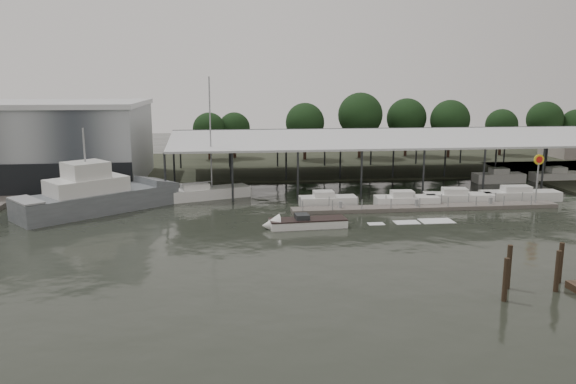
{
  "coord_description": "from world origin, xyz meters",
  "views": [
    {
      "loc": [
        -5.76,
        -44.5,
        13.12
      ],
      "look_at": [
        0.44,
        8.32,
        2.5
      ],
      "focal_mm": 35.0,
      "sensor_mm": 36.0,
      "label": 1
    }
  ],
  "objects": [
    {
      "name": "speedboat_underway",
      "position": [
        1.15,
        4.24,
        0.39
      ],
      "size": [
        18.68,
        3.33,
        2.0
      ],
      "rotation": [
        0.0,
        0.0,
        3.21
      ],
      "color": "white",
      "rests_on": "ground"
    },
    {
      "name": "white_sailboat",
      "position": [
        -7.66,
        18.15,
        0.66
      ],
      "size": [
        9.69,
        5.48,
        13.73
      ],
      "rotation": [
        0.0,
        0.0,
        0.33
      ],
      "color": "white",
      "rests_on": "ground"
    },
    {
      "name": "moored_cruiser_0",
      "position": [
        5.15,
        12.63,
        0.61
      ],
      "size": [
        6.04,
        2.22,
        1.7
      ],
      "rotation": [
        0.0,
        0.0,
        -0.0
      ],
      "color": "white",
      "rests_on": "ground"
    },
    {
      "name": "moored_cruiser_2",
      "position": [
        19.56,
        12.57,
        0.61
      ],
      "size": [
        7.6,
        3.27,
        1.7
      ],
      "rotation": [
        0.0,
        0.0,
        -0.15
      ],
      "color": "white",
      "rests_on": "ground"
    },
    {
      "name": "horizon_tree_line",
      "position": [
        25.06,
        48.23,
        6.34
      ],
      "size": [
        69.83,
        9.58,
        11.14
      ],
      "color": "black",
      "rests_on": "ground"
    },
    {
      "name": "shell_fuel_sign",
      "position": [
        27.0,
        9.99,
        3.93
      ],
      "size": [
        1.1,
        0.18,
        5.55
      ],
      "color": "gray",
      "rests_on": "ground"
    },
    {
      "name": "grey_trawler",
      "position": [
        -18.46,
        13.0,
        1.58
      ],
      "size": [
        15.76,
        13.77,
        8.84
      ],
      "rotation": [
        0.0,
        0.0,
        0.66
      ],
      "color": "slate",
      "rests_on": "ground"
    },
    {
      "name": "ground",
      "position": [
        0.0,
        0.0,
        0.0
      ],
      "size": [
        200.0,
        200.0,
        0.0
      ],
      "primitive_type": "plane",
      "color": "black",
      "rests_on": "ground"
    },
    {
      "name": "land_strip_far",
      "position": [
        0.0,
        42.0,
        0.1
      ],
      "size": [
        140.0,
        30.0,
        0.3
      ],
      "color": "#3A3E2E",
      "rests_on": "ground"
    },
    {
      "name": "covered_boat_shed",
      "position": [
        17.0,
        28.0,
        6.13
      ],
      "size": [
        58.24,
        24.0,
        6.96
      ],
      "color": "silver",
      "rests_on": "ground"
    },
    {
      "name": "mooring_pilings",
      "position": [
        13.86,
        -14.44,
        1.1
      ],
      "size": [
        5.47,
        6.98,
        3.69
      ],
      "color": "#322619",
      "rests_on": "ground"
    },
    {
      "name": "moored_cruiser_3",
      "position": [
        26.88,
        13.04,
        0.61
      ],
      "size": [
        8.76,
        2.65,
        1.7
      ],
      "rotation": [
        0.0,
        0.0,
        -0.05
      ],
      "color": "white",
      "rests_on": "ground"
    },
    {
      "name": "storage_warehouse",
      "position": [
        -28.0,
        29.94,
        5.29
      ],
      "size": [
        24.5,
        20.5,
        10.5
      ],
      "color": "#979DA1",
      "rests_on": "ground"
    },
    {
      "name": "moored_cruiser_1",
      "position": [
        13.45,
        11.77,
        0.61
      ],
      "size": [
        6.77,
        2.54,
        1.7
      ],
      "rotation": [
        0.0,
        0.0,
        -0.05
      ],
      "color": "white",
      "rests_on": "ground"
    },
    {
      "name": "floating_dock",
      "position": [
        15.0,
        10.0,
        0.2
      ],
      "size": [
        28.0,
        2.0,
        1.4
      ],
      "color": "#635D57",
      "rests_on": "ground"
    }
  ]
}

